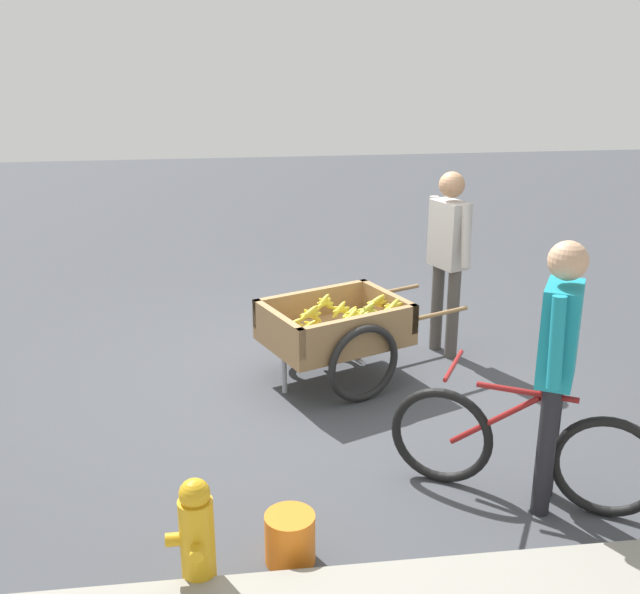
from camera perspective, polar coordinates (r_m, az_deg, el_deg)
The scene contains 7 objects.
ground_plane at distance 6.41m, azimuth -0.72°, elevation -6.41°, with size 24.00×24.00×0.00m, color #3D3F44.
fruit_cart at distance 6.29m, azimuth 1.20°, elevation -2.54°, with size 1.81×1.34×0.73m.
vendor_person at distance 6.76m, azimuth 9.52°, elevation 3.67°, with size 0.32×0.55×1.65m.
bicycle at distance 4.95m, azimuth 14.73°, elevation -10.78°, with size 1.48×0.87×0.85m.
cyclist_person at distance 4.65m, azimuth 17.26°, elevation -3.96°, with size 0.34×0.52×1.68m.
fire_hydrant at distance 4.14m, azimuth -9.15°, elevation -17.23°, with size 0.25×0.25×0.67m.
plastic_bucket at distance 4.40m, azimuth -2.24°, elevation -17.48°, with size 0.28×0.28×0.29m, color orange.
Camera 1 is at (0.66, 5.74, 2.78)m, focal length 43.05 mm.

